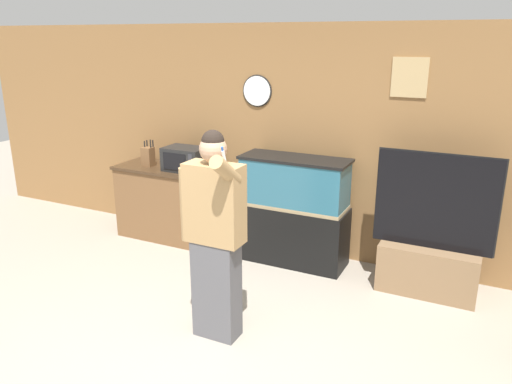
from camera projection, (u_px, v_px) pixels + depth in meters
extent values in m
plane|color=gray|center=(193.00, 376.00, 3.77)|extent=(18.00, 18.00, 0.00)
cube|color=olive|center=(314.00, 144.00, 5.59)|extent=(10.00, 0.06, 2.60)
cube|color=tan|center=(410.00, 77.00, 4.91)|extent=(0.35, 0.02, 0.39)
cylinder|color=white|center=(257.00, 91.00, 5.67)|extent=(0.33, 0.03, 0.33)
cylinder|color=black|center=(257.00, 91.00, 5.68)|extent=(0.36, 0.01, 0.36)
cube|color=brown|center=(170.00, 204.00, 6.26)|extent=(1.31, 0.54, 0.88)
cube|color=#3D2A19|center=(168.00, 169.00, 6.12)|extent=(1.35, 0.58, 0.03)
cube|color=black|center=(186.00, 159.00, 5.95)|extent=(0.50, 0.34, 0.28)
cube|color=black|center=(174.00, 162.00, 5.82)|extent=(0.31, 0.01, 0.20)
cube|color=#2D2D33|center=(190.00, 164.00, 5.72)|extent=(0.05, 0.01, 0.23)
cube|color=brown|center=(148.00, 157.00, 6.16)|extent=(0.13, 0.12, 0.24)
cylinder|color=black|center=(145.00, 144.00, 6.14)|extent=(0.02, 0.02, 0.07)
cylinder|color=black|center=(150.00, 144.00, 6.10)|extent=(0.02, 0.02, 0.10)
cylinder|color=black|center=(147.00, 143.00, 6.18)|extent=(0.02, 0.02, 0.08)
cylinder|color=black|center=(153.00, 143.00, 6.14)|extent=(0.02, 0.02, 0.09)
cube|color=black|center=(293.00, 234.00, 5.60)|extent=(1.19, 0.46, 0.66)
cube|color=#937F5B|center=(294.00, 205.00, 5.50)|extent=(1.15, 0.45, 0.04)
cube|color=#285B70|center=(294.00, 182.00, 5.42)|extent=(1.14, 0.44, 0.54)
cube|color=black|center=(295.00, 159.00, 5.34)|extent=(1.19, 0.46, 0.03)
cube|color=brown|center=(428.00, 270.00, 4.94)|extent=(0.94, 0.40, 0.49)
cube|color=black|center=(435.00, 202.00, 4.73)|extent=(1.11, 0.05, 0.92)
cube|color=black|center=(436.00, 201.00, 4.75)|extent=(1.14, 0.01, 0.95)
cube|color=#515156|center=(217.00, 289.00, 4.18)|extent=(0.37, 0.21, 0.86)
cube|color=#A37F51|center=(215.00, 204.00, 3.95)|extent=(0.47, 0.22, 0.65)
sphere|color=tan|center=(213.00, 149.00, 3.82)|extent=(0.22, 0.22, 0.22)
sphere|color=black|center=(213.00, 141.00, 3.80)|extent=(0.18, 0.18, 0.18)
cylinder|color=#A37F51|center=(187.00, 204.00, 4.07)|extent=(0.12, 0.12, 0.62)
cylinder|color=#A37F51|center=(226.00, 171.00, 3.65)|extent=(0.11, 0.34, 0.28)
cylinder|color=white|center=(224.00, 157.00, 3.61)|extent=(0.02, 0.06, 0.11)
cylinder|color=#2856B2|center=(222.00, 150.00, 3.57)|extent=(0.02, 0.03, 0.05)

